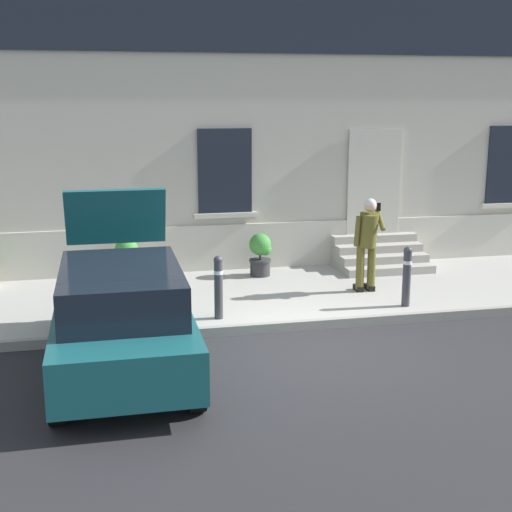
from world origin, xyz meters
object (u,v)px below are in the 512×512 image
hatchback_car_teal (122,316)px  bollard_near_person (407,274)px  person_on_phone (368,239)px  planter_charcoal (261,253)px  bollard_far_left (218,285)px  planter_terracotta (127,258)px

hatchback_car_teal → bollard_near_person: size_ratio=3.90×
person_on_phone → planter_charcoal: size_ratio=2.03×
hatchback_car_teal → person_on_phone: size_ratio=2.33×
bollard_far_left → planter_charcoal: bearing=63.8°
bollard_far_left → planter_terracotta: bollard_far_left is taller
bollard_far_left → bollard_near_person: bearing=0.0°
person_on_phone → hatchback_car_teal: bearing=-137.8°
bollard_far_left → planter_terracotta: bearing=116.6°
planter_terracotta → person_on_phone: bearing=-21.8°
planter_terracotta → bollard_near_person: bearing=-30.4°
person_on_phone → planter_terracotta: 4.63m
bollard_far_left → planter_charcoal: size_ratio=1.22×
hatchback_car_teal → planter_charcoal: 5.07m
hatchback_car_teal → bollard_near_person: hatchback_car_teal is taller
person_on_phone → planter_charcoal: bearing=147.9°
bollard_near_person → person_on_phone: person_on_phone is taller
bollard_near_person → planter_terracotta: size_ratio=1.22×
bollard_near_person → planter_terracotta: 5.34m
bollard_near_person → planter_terracotta: bollard_near_person is taller
hatchback_car_teal → bollard_far_left: hatchback_car_teal is taller
hatchback_car_teal → bollard_far_left: size_ratio=3.90×
bollard_far_left → planter_terracotta: size_ratio=1.22×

